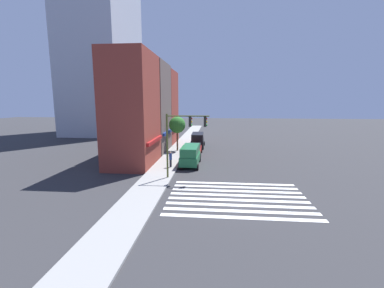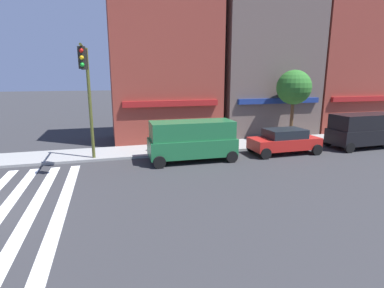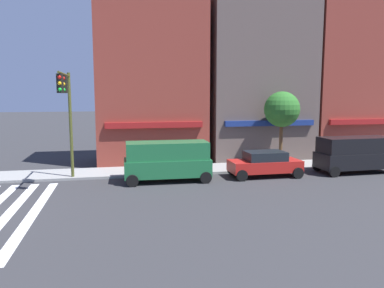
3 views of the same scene
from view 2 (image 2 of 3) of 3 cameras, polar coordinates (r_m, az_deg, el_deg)
sidewalk_left at (r=20.43m, az=-30.73°, el=-2.55°), size 120.00×3.00×0.15m
storefront_row at (r=26.36m, az=13.37°, el=16.04°), size 24.50×5.30×13.09m
traffic_signal at (r=16.57m, az=-19.41°, el=11.12°), size 0.32×4.12×6.36m
van_green at (r=17.30m, az=-0.00°, el=0.92°), size 5.04×2.22×2.34m
sedan_red at (r=19.90m, az=17.17°, el=0.61°), size 4.42×2.02×1.59m
van_black at (r=23.79m, az=30.08°, el=2.45°), size 5.05×2.22×2.34m
pedestrian_blue_shirt at (r=19.03m, az=-6.21°, el=1.28°), size 0.32×0.32×1.77m
street_tree at (r=23.13m, az=18.84°, el=10.12°), size 2.47×2.47×5.15m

